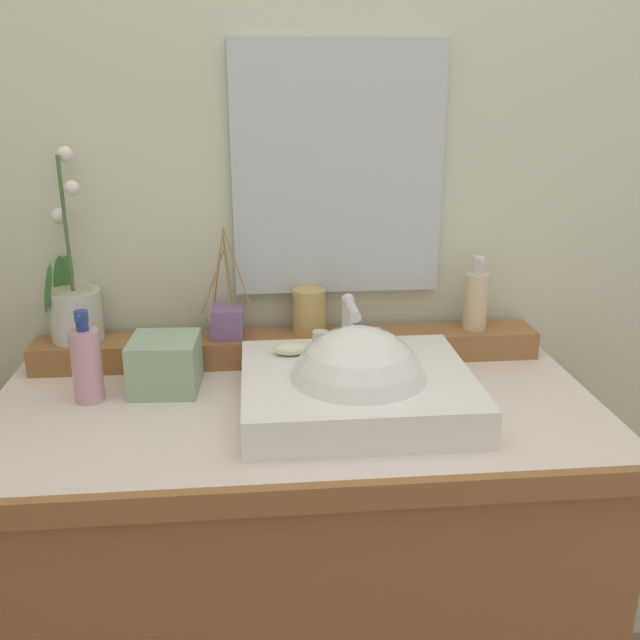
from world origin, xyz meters
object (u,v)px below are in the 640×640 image
object	(u,v)px
potted_plant	(74,303)
soap_dispenser	(476,299)
sink_basin	(357,393)
reed_diffuser	(227,321)
lotion_bottle	(86,363)
tissue_box	(165,364)
tumbler_cup	(309,311)
soap_bar	(291,349)

from	to	relation	value
potted_plant	soap_dispenser	bearing A→B (deg)	-1.02
sink_basin	reed_diffuser	size ratio (longest dim) A/B	1.77
reed_diffuser	lotion_bottle	size ratio (longest dim) A/B	1.33
tissue_box	soap_dispenser	bearing A→B (deg)	11.20
potted_plant	reed_diffuser	bearing A→B (deg)	-3.31
reed_diffuser	potted_plant	bearing A→B (deg)	176.69
sink_basin	tissue_box	bearing A→B (deg)	160.21
lotion_bottle	soap_dispenser	bearing A→B (deg)	12.06
potted_plant	lotion_bottle	size ratio (longest dim) A/B	2.23
soap_dispenser	reed_diffuser	bearing A→B (deg)	-179.68
tumbler_cup	tissue_box	xyz separation A→B (m)	(-0.30, -0.14, -0.05)
soap_dispenser	tumbler_cup	world-z (taller)	soap_dispenser
tissue_box	tumbler_cup	bearing A→B (deg)	25.82
soap_dispenser	reed_diffuser	xyz separation A→B (m)	(-0.54, -0.00, -0.03)
reed_diffuser	soap_dispenser	bearing A→B (deg)	0.32
soap_dispenser	lotion_bottle	world-z (taller)	soap_dispenser
reed_diffuser	tissue_box	world-z (taller)	reed_diffuser
tumbler_cup	reed_diffuser	world-z (taller)	reed_diffuser
sink_basin	tumbler_cup	size ratio (longest dim) A/B	4.40
tumbler_cup	sink_basin	bearing A→B (deg)	-76.30
sink_basin	soap_bar	bearing A→B (deg)	135.59
soap_bar	tissue_box	bearing A→B (deg)	176.16
potted_plant	tumbler_cup	distance (m)	0.50
soap_dispenser	lotion_bottle	distance (m)	0.82
sink_basin	reed_diffuser	bearing A→B (deg)	133.34
potted_plant	lotion_bottle	xyz separation A→B (m)	(0.06, -0.19, -0.06)
soap_bar	tissue_box	size ratio (longest dim) A/B	0.54
sink_basin	tissue_box	xyz separation A→B (m)	(-0.36, 0.13, 0.02)
sink_basin	lotion_bottle	xyz separation A→B (m)	(-0.50, 0.09, 0.04)
lotion_bottle	tissue_box	xyz separation A→B (m)	(0.14, 0.04, -0.02)
sink_basin	tissue_box	size ratio (longest dim) A/B	3.26
soap_bar	tumbler_cup	distance (m)	0.17
sink_basin	tumbler_cup	distance (m)	0.29
soap_bar	reed_diffuser	world-z (taller)	reed_diffuser
soap_dispenser	tissue_box	bearing A→B (deg)	-168.80
sink_basin	lotion_bottle	world-z (taller)	sink_basin
tissue_box	lotion_bottle	bearing A→B (deg)	-163.92
sink_basin	soap_dispenser	size ratio (longest dim) A/B	2.59
soap_bar	tissue_box	distance (m)	0.25
potted_plant	sink_basin	bearing A→B (deg)	-26.29
tissue_box	potted_plant	bearing A→B (deg)	143.53
potted_plant	lotion_bottle	bearing A→B (deg)	-72.70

